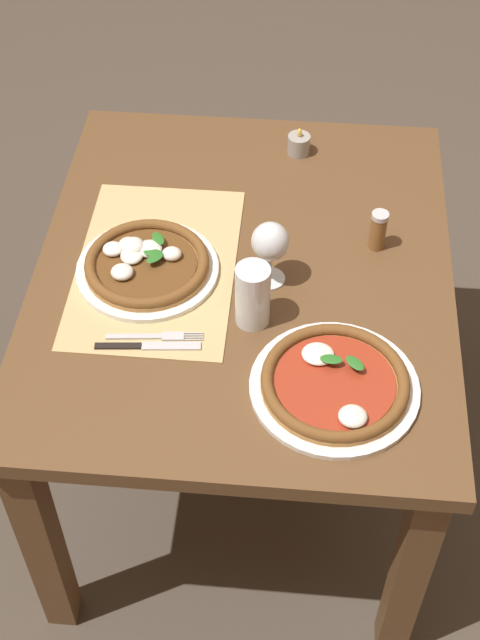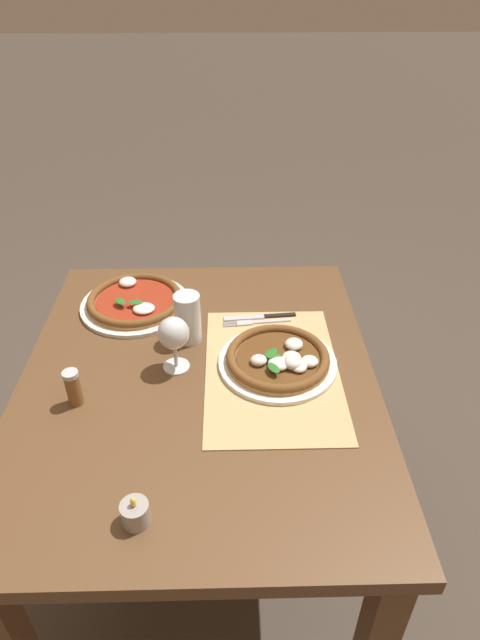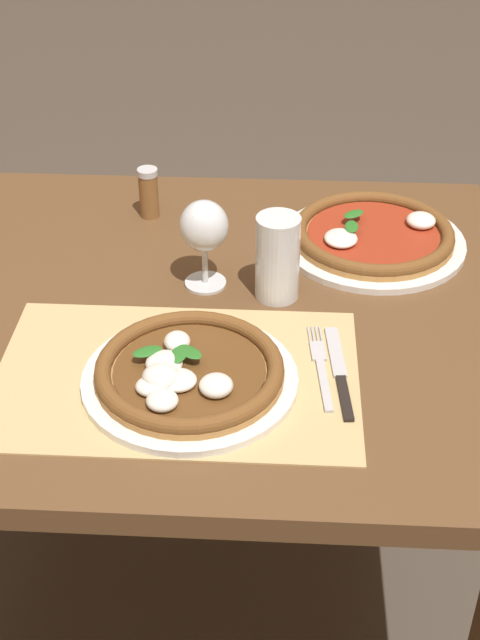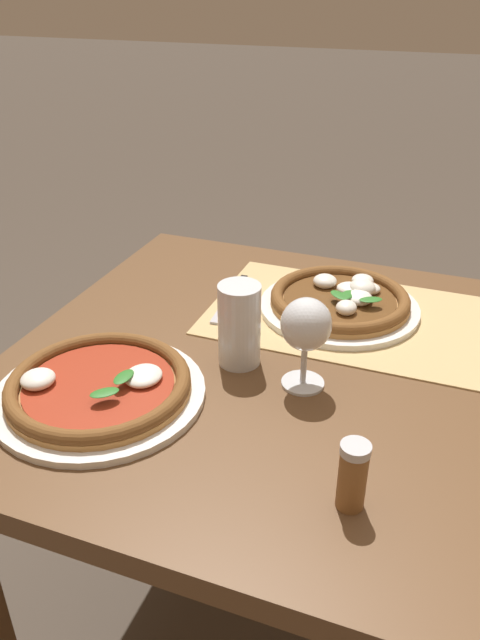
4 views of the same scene
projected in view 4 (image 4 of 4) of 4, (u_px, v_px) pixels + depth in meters
The scene contains 9 objects.
dining_table at pixel (327, 423), 1.11m from camera, with size 1.11×0.92×0.74m.
paper_placemat at pixel (348, 316), 1.21m from camera, with size 0.53×0.35×0.00m, color tan.
pizza_near at pixel (341, 300), 1.22m from camera, with size 0.31×0.31×0.05m.
pizza_far at pixel (99, 387), 0.97m from camera, with size 0.33×0.33×0.05m.
wine_glass at pixel (306, 328), 0.96m from camera, with size 0.08×0.08×0.16m.
pint_glass at pixel (239, 326), 1.04m from camera, with size 0.07×0.07×0.15m.
fork at pixel (241, 303), 1.25m from camera, with size 0.04×0.20×0.00m.
knife at pixel (231, 299), 1.27m from camera, with size 0.04×0.22×0.01m.
pepper_shaker at pixel (353, 476), 0.76m from camera, with size 0.04×0.04×0.10m.
Camera 4 is at (-0.16, 0.87, 1.33)m, focal length 35.00 mm.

